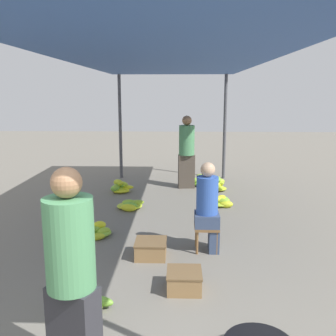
{
  "coord_description": "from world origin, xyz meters",
  "views": [
    {
      "loc": [
        0.2,
        -1.81,
        2.18
      ],
      "look_at": [
        0.0,
        4.44,
        0.93
      ],
      "focal_mm": 40.0,
      "sensor_mm": 36.0,
      "label": 1
    }
  ],
  "objects_px": {
    "vendor_seated": "(208,206)",
    "banana_pile_left_3": "(120,188)",
    "banana_pile_right_1": "(200,182)",
    "banana_pile_left_0": "(80,305)",
    "shopper_walking_mid": "(187,151)",
    "crate_mid": "(151,249)",
    "banana_pile_left_2": "(130,205)",
    "banana_pile_left_1": "(95,232)",
    "stool": "(207,230)",
    "vendor_foreground": "(71,276)",
    "crate_near": "(184,280)",
    "banana_pile_right_2": "(217,185)",
    "banana_pile_right_0": "(220,202)"
  },
  "relations": [
    {
      "from": "vendor_seated",
      "to": "banana_pile_left_3",
      "type": "distance_m",
      "value": 3.59
    },
    {
      "from": "vendor_seated",
      "to": "banana_pile_right_1",
      "type": "xyz_separation_m",
      "value": [
        0.09,
        3.76,
        -0.55
      ]
    },
    {
      "from": "banana_pile_left_0",
      "to": "banana_pile_right_1",
      "type": "height_order",
      "value": "banana_pile_right_1"
    },
    {
      "from": "banana_pile_right_1",
      "to": "shopper_walking_mid",
      "type": "distance_m",
      "value": 0.86
    },
    {
      "from": "banana_pile_left_0",
      "to": "crate_mid",
      "type": "bearing_deg",
      "value": 65.38
    },
    {
      "from": "banana_pile_left_2",
      "to": "banana_pile_left_3",
      "type": "relative_size",
      "value": 1.01
    },
    {
      "from": "banana_pile_left_1",
      "to": "banana_pile_right_1",
      "type": "relative_size",
      "value": 1.12
    },
    {
      "from": "vendor_seated",
      "to": "banana_pile_left_3",
      "type": "height_order",
      "value": "vendor_seated"
    },
    {
      "from": "stool",
      "to": "vendor_seated",
      "type": "bearing_deg",
      "value": 0.19
    },
    {
      "from": "shopper_walking_mid",
      "to": "banana_pile_left_2",
      "type": "bearing_deg",
      "value": -123.05
    },
    {
      "from": "vendor_foreground",
      "to": "banana_pile_left_3",
      "type": "height_order",
      "value": "vendor_foreground"
    },
    {
      "from": "vendor_seated",
      "to": "crate_near",
      "type": "bearing_deg",
      "value": -107.16
    },
    {
      "from": "banana_pile_right_2",
      "to": "crate_mid",
      "type": "xyz_separation_m",
      "value": [
        -1.25,
        -3.58,
        -0.01
      ]
    },
    {
      "from": "banana_pile_left_1",
      "to": "stool",
      "type": "bearing_deg",
      "value": -15.14
    },
    {
      "from": "vendor_foreground",
      "to": "shopper_walking_mid",
      "type": "height_order",
      "value": "shopper_walking_mid"
    },
    {
      "from": "banana_pile_left_3",
      "to": "banana_pile_left_0",
      "type": "bearing_deg",
      "value": -85.82
    },
    {
      "from": "shopper_walking_mid",
      "to": "stool",
      "type": "bearing_deg",
      "value": -86.39
    },
    {
      "from": "vendor_seated",
      "to": "banana_pile_left_0",
      "type": "bearing_deg",
      "value": -131.5
    },
    {
      "from": "crate_near",
      "to": "vendor_foreground",
      "type": "bearing_deg",
      "value": -121.26
    },
    {
      "from": "banana_pile_left_3",
      "to": "banana_pile_right_1",
      "type": "distance_m",
      "value": 1.95
    },
    {
      "from": "banana_pile_right_1",
      "to": "crate_near",
      "type": "relative_size",
      "value": 1.18
    },
    {
      "from": "banana_pile_left_0",
      "to": "crate_near",
      "type": "height_order",
      "value": "same"
    },
    {
      "from": "banana_pile_right_0",
      "to": "banana_pile_left_3",
      "type": "bearing_deg",
      "value": 156.63
    },
    {
      "from": "crate_near",
      "to": "banana_pile_left_0",
      "type": "bearing_deg",
      "value": -155.66
    },
    {
      "from": "banana_pile_left_0",
      "to": "crate_mid",
      "type": "height_order",
      "value": "crate_mid"
    },
    {
      "from": "banana_pile_left_3",
      "to": "banana_pile_right_0",
      "type": "height_order",
      "value": "banana_pile_left_3"
    },
    {
      "from": "banana_pile_right_1",
      "to": "banana_pile_right_0",
      "type": "bearing_deg",
      "value": -78.98
    },
    {
      "from": "stool",
      "to": "banana_pile_left_3",
      "type": "relative_size",
      "value": 0.69
    },
    {
      "from": "banana_pile_left_0",
      "to": "banana_pile_left_2",
      "type": "height_order",
      "value": "banana_pile_left_0"
    },
    {
      "from": "banana_pile_left_0",
      "to": "banana_pile_right_2",
      "type": "height_order",
      "value": "banana_pile_right_2"
    },
    {
      "from": "banana_pile_right_1",
      "to": "banana_pile_right_2",
      "type": "height_order",
      "value": "banana_pile_right_2"
    },
    {
      "from": "banana_pile_left_3",
      "to": "vendor_foreground",
      "type": "bearing_deg",
      "value": -84.32
    },
    {
      "from": "stool",
      "to": "banana_pile_left_1",
      "type": "bearing_deg",
      "value": 164.86
    },
    {
      "from": "vendor_seated",
      "to": "banana_pile_right_0",
      "type": "relative_size",
      "value": 2.49
    },
    {
      "from": "banana_pile_left_2",
      "to": "banana_pile_left_3",
      "type": "distance_m",
      "value": 1.25
    },
    {
      "from": "vendor_seated",
      "to": "banana_pile_left_1",
      "type": "xyz_separation_m",
      "value": [
        -1.71,
        0.46,
        -0.58
      ]
    },
    {
      "from": "banana_pile_left_0",
      "to": "banana_pile_right_2",
      "type": "bearing_deg",
      "value": 69.29
    },
    {
      "from": "banana_pile_right_2",
      "to": "banana_pile_left_3",
      "type": "bearing_deg",
      "value": -173.52
    },
    {
      "from": "stool",
      "to": "vendor_foreground",
      "type": "bearing_deg",
      "value": -115.09
    },
    {
      "from": "banana_pile_left_3",
      "to": "banana_pile_right_1",
      "type": "relative_size",
      "value": 1.14
    },
    {
      "from": "crate_mid",
      "to": "banana_pile_right_1",
      "type": "bearing_deg",
      "value": 77.65
    },
    {
      "from": "banana_pile_right_1",
      "to": "vendor_seated",
      "type": "bearing_deg",
      "value": -91.41
    },
    {
      "from": "banana_pile_left_0",
      "to": "shopper_walking_mid",
      "type": "xyz_separation_m",
      "value": [
        1.15,
        5.17,
        0.8
      ]
    },
    {
      "from": "shopper_walking_mid",
      "to": "banana_pile_right_1",
      "type": "bearing_deg",
      "value": 25.97
    },
    {
      "from": "banana_pile_right_2",
      "to": "vendor_seated",
      "type": "bearing_deg",
      "value": -97.9
    },
    {
      "from": "banana_pile_right_0",
      "to": "banana_pile_right_2",
      "type": "relative_size",
      "value": 0.84
    },
    {
      "from": "vendor_foreground",
      "to": "banana_pile_right_1",
      "type": "xyz_separation_m",
      "value": [
        1.27,
        6.25,
        -0.77
      ]
    },
    {
      "from": "stool",
      "to": "crate_near",
      "type": "bearing_deg",
      "value": -106.32
    },
    {
      "from": "vendor_foreground",
      "to": "crate_mid",
      "type": "bearing_deg",
      "value": 79.93
    },
    {
      "from": "vendor_foreground",
      "to": "banana_pile_right_0",
      "type": "bearing_deg",
      "value": 71.19
    }
  ]
}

